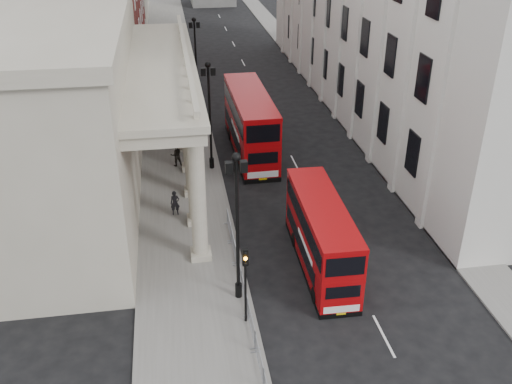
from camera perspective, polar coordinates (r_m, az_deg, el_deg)
ground at (r=27.92m, az=0.63°, el=-15.47°), size 260.00×260.00×0.00m
sidewalk_west at (r=53.50m, az=-7.96°, el=6.77°), size 6.00×140.00×0.12m
sidewalk_east at (r=56.12m, az=9.25°, el=7.70°), size 3.00×140.00×0.12m
kerb at (r=53.61m, az=-4.79°, el=7.00°), size 0.20×140.00×0.14m
portico_building at (r=40.80m, az=-18.59°, el=7.65°), size 9.00×28.00×12.00m
lamp_post_south at (r=28.05m, az=-1.89°, el=-2.66°), size 1.05×0.44×8.32m
lamp_post_mid at (r=42.53m, az=-4.67°, el=8.28°), size 1.05×0.44×8.32m
lamp_post_north at (r=57.82m, az=-6.05°, el=13.56°), size 1.05×0.44×8.32m
traffic_light at (r=27.38m, az=-1.07°, el=-8.03°), size 0.28×0.33×4.30m
crowd_barriers at (r=29.08m, az=-0.80°, el=-11.61°), size 0.50×18.75×1.10m
bus_near at (r=32.25m, az=6.54°, el=-4.22°), size 2.44×9.39×4.04m
bus_far at (r=46.26m, az=-0.58°, el=7.00°), size 2.95×11.63×5.01m
pedestrian_a at (r=37.86m, az=-8.10°, el=-1.10°), size 0.63×0.43×1.69m
pedestrian_b at (r=44.65m, az=-7.99°, el=3.69°), size 0.98×0.83×1.80m
pedestrian_c at (r=43.44m, az=-5.90°, el=3.05°), size 0.95×0.73×1.73m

